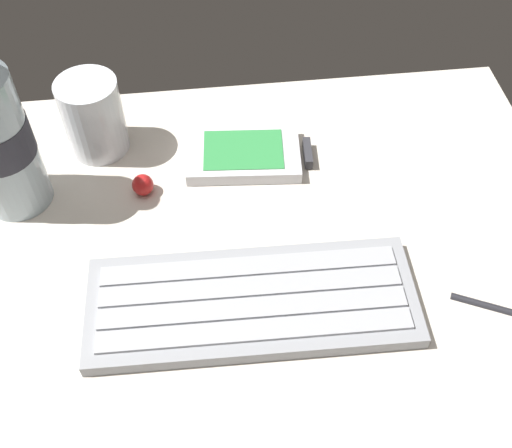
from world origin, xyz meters
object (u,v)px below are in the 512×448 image
object	(u,v)px
keyboard	(252,302)
stylus_pen	(506,309)
juice_cup	(94,119)
trackball_mouse	(143,185)
handheld_device	(250,154)

from	to	relation	value
keyboard	stylus_pen	distance (cm)	22.44
juice_cup	trackball_mouse	bearing A→B (deg)	-57.63
keyboard	stylus_pen	world-z (taller)	keyboard
keyboard	trackball_mouse	world-z (taller)	trackball_mouse
trackball_mouse	stylus_pen	world-z (taller)	trackball_mouse
keyboard	handheld_device	size ratio (longest dim) A/B	2.21
juice_cup	trackball_mouse	distance (cm)	9.22
handheld_device	stylus_pen	bearing A→B (deg)	-46.57
juice_cup	trackball_mouse	size ratio (longest dim) A/B	3.86
handheld_device	juice_cup	bearing A→B (deg)	166.30
handheld_device	juice_cup	xyz separation A→B (cm)	(-16.03, 3.91, 3.18)
trackball_mouse	juice_cup	bearing A→B (deg)	122.37
keyboard	trackball_mouse	xyz separation A→B (cm)	(-9.49, 14.92, 0.29)
handheld_device	stylus_pen	world-z (taller)	handheld_device
keyboard	trackball_mouse	size ratio (longest dim) A/B	13.31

